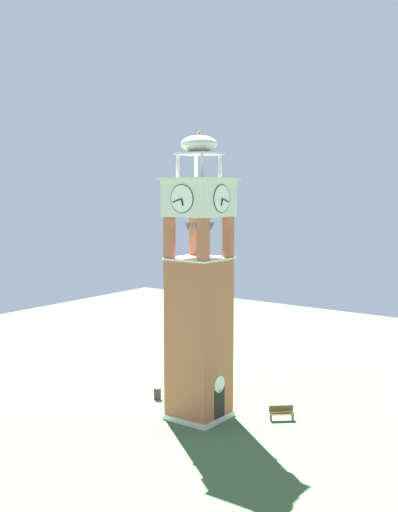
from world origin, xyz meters
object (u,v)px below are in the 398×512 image
Objects in this scene: park_bench at (281,413)px; lamp_post at (219,355)px; trash_bin at (157,394)px; clock_tower at (199,302)px.

lamp_post is (3.04, 7.04, 2.08)m from park_bench.
park_bench reaches higher than trash_bin.
lamp_post is 5.58m from trash_bin.
park_bench is (2.83, -4.60, -7.21)m from clock_tower.
park_bench is at bearing -79.99° from trash_bin.
clock_tower is 5.08× the size of lamp_post.
clock_tower is 12.47× the size of park_bench.
clock_tower is 8.71m from trash_bin.
park_bench is at bearing -113.34° from lamp_post.
trash_bin is (-1.63, 9.21, -0.08)m from park_bench.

